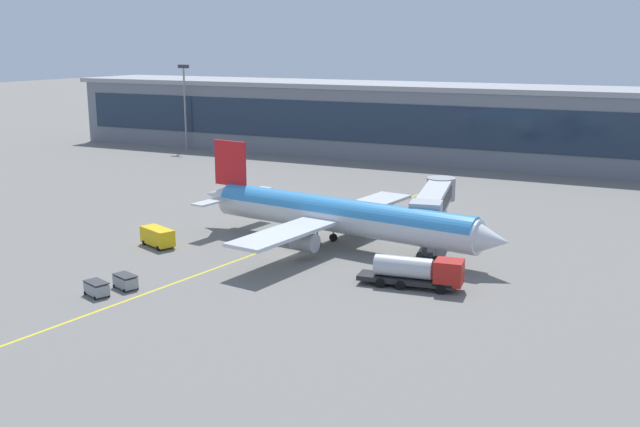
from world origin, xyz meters
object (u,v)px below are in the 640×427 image
object	(u,v)px
crew_van	(157,236)
baggage_cart_0	(97,288)
main_airliner	(338,215)
fuel_tanker	(417,272)
baggage_cart_1	(125,281)

from	to	relation	value
crew_van	baggage_cart_0	world-z (taller)	crew_van
main_airliner	fuel_tanker	distance (m)	17.64
fuel_tanker	baggage_cart_1	bearing A→B (deg)	-153.53
main_airliner	fuel_tanker	world-z (taller)	main_airliner
fuel_tanker	baggage_cart_0	distance (m)	32.34
main_airliner	baggage_cart_0	distance (m)	30.65
baggage_cart_1	fuel_tanker	bearing A→B (deg)	26.47
main_airliner	baggage_cart_1	bearing A→B (deg)	-118.31
baggage_cart_0	baggage_cart_1	bearing A→B (deg)	70.09
fuel_tanker	main_airliner	bearing A→B (deg)	142.32
main_airliner	baggage_cart_1	distance (m)	27.50
crew_van	baggage_cart_0	xyz separation A→B (m)	(6.22, -17.51, -0.53)
crew_van	baggage_cart_0	size ratio (longest dim) A/B	1.80
fuel_tanker	baggage_cart_0	xyz separation A→B (m)	(-27.89, -16.36, -0.96)
crew_van	baggage_cart_1	distance (m)	16.25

